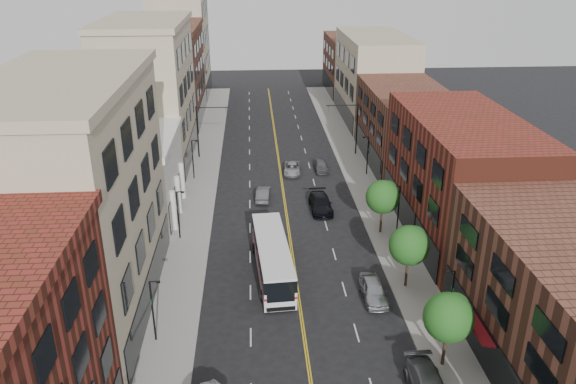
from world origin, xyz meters
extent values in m
cube|color=gray|center=(-10.00, 35.00, 0.07)|extent=(4.00, 110.00, 0.15)
cube|color=gray|center=(10.00, 35.00, 0.07)|extent=(4.00, 110.00, 0.15)
cube|color=tan|center=(-17.00, 13.00, 9.00)|extent=(10.00, 22.00, 18.00)
cube|color=silver|center=(-17.00, 31.00, 4.00)|extent=(10.00, 14.00, 8.00)
cube|color=tan|center=(-17.00, 48.00, 9.00)|extent=(10.00, 20.00, 18.00)
cube|color=brown|center=(-17.00, 68.00, 7.50)|extent=(10.00, 20.00, 15.00)
cube|color=tan|center=(-17.00, 86.00, 10.00)|extent=(10.00, 16.00, 20.00)
cube|color=maroon|center=(17.00, 24.00, 6.00)|extent=(10.00, 22.00, 12.00)
cube|color=brown|center=(17.00, 45.00, 5.00)|extent=(10.00, 20.00, 10.00)
cube|color=tan|center=(17.00, 66.00, 7.00)|extent=(10.00, 22.00, 14.00)
cube|color=brown|center=(17.00, 86.00, 5.50)|extent=(10.00, 18.00, 11.00)
cylinder|color=black|center=(9.30, 4.00, 1.40)|extent=(0.22, 0.22, 2.50)
sphere|color=#175118|center=(9.30, 4.00, 4.04)|extent=(3.40, 3.40, 3.40)
sphere|color=#175118|center=(9.80, 4.40, 4.55)|extent=(2.04, 2.04, 2.04)
cylinder|color=black|center=(9.30, 14.00, 1.40)|extent=(0.22, 0.22, 2.50)
sphere|color=#175118|center=(9.30, 14.00, 4.04)|extent=(3.40, 3.40, 3.40)
sphere|color=#175118|center=(9.80, 14.40, 4.55)|extent=(2.04, 2.04, 2.04)
cylinder|color=black|center=(9.30, 24.00, 1.40)|extent=(0.22, 0.22, 2.50)
sphere|color=#175118|center=(9.30, 24.00, 4.04)|extent=(3.40, 3.40, 3.40)
sphere|color=#175118|center=(9.80, 24.40, 4.55)|extent=(2.04, 2.04, 2.04)
cylinder|color=black|center=(-11.00, 8.00, 2.65)|extent=(0.14, 0.14, 5.00)
cylinder|color=black|center=(-10.65, 8.00, 5.15)|extent=(0.70, 0.10, 0.10)
cube|color=black|center=(-10.40, 8.00, 5.10)|extent=(0.28, 0.14, 0.14)
cube|color=#19592D|center=(-11.00, 8.00, 3.55)|extent=(0.04, 0.55, 0.35)
cylinder|color=black|center=(-11.00, 24.00, 2.65)|extent=(0.14, 0.14, 5.00)
cylinder|color=black|center=(-10.65, 24.00, 5.15)|extent=(0.70, 0.10, 0.10)
cube|color=black|center=(-10.40, 24.00, 5.10)|extent=(0.28, 0.14, 0.14)
cube|color=#19592D|center=(-11.00, 24.00, 3.55)|extent=(0.04, 0.55, 0.35)
cylinder|color=black|center=(-11.00, 40.00, 2.65)|extent=(0.14, 0.14, 5.00)
cylinder|color=black|center=(-10.65, 40.00, 5.15)|extent=(0.70, 0.10, 0.10)
cube|color=black|center=(-10.40, 40.00, 5.10)|extent=(0.28, 0.14, 0.14)
cube|color=#19592D|center=(-11.00, 40.00, 3.55)|extent=(0.04, 0.55, 0.35)
cylinder|color=black|center=(11.00, 8.00, 2.65)|extent=(0.14, 0.14, 5.00)
cylinder|color=black|center=(10.65, 8.00, 5.15)|extent=(0.70, 0.10, 0.10)
cube|color=black|center=(10.40, 8.00, 5.10)|extent=(0.28, 0.14, 0.14)
cube|color=#19592D|center=(11.00, 8.00, 3.55)|extent=(0.04, 0.55, 0.35)
cylinder|color=black|center=(11.00, 24.00, 2.65)|extent=(0.14, 0.14, 5.00)
cylinder|color=black|center=(10.65, 24.00, 5.15)|extent=(0.70, 0.10, 0.10)
cube|color=black|center=(10.40, 24.00, 5.10)|extent=(0.28, 0.14, 0.14)
cube|color=#19592D|center=(11.00, 24.00, 3.55)|extent=(0.04, 0.55, 0.35)
cylinder|color=black|center=(11.00, 40.00, 2.65)|extent=(0.14, 0.14, 5.00)
cylinder|color=black|center=(10.65, 40.00, 5.15)|extent=(0.70, 0.10, 0.10)
cube|color=black|center=(10.40, 40.00, 5.10)|extent=(0.28, 0.14, 0.14)
cube|color=#19592D|center=(11.00, 40.00, 3.55)|extent=(0.04, 0.55, 0.35)
cylinder|color=black|center=(-11.00, 48.00, 3.75)|extent=(0.18, 0.18, 7.20)
cylinder|color=black|center=(-8.80, 48.00, 7.15)|extent=(4.40, 0.12, 0.12)
imported|color=black|center=(-7.00, 48.00, 6.75)|extent=(0.15, 0.18, 0.90)
cylinder|color=black|center=(11.00, 48.00, 3.75)|extent=(0.18, 0.18, 7.20)
cylinder|color=black|center=(8.80, 48.00, 7.15)|extent=(4.40, 0.12, 0.12)
imported|color=black|center=(7.00, 48.00, 6.75)|extent=(0.15, 0.18, 0.90)
cube|color=silver|center=(-2.00, 16.86, 1.67)|extent=(3.45, 12.28, 2.93)
cube|color=black|center=(-2.00, 16.86, 2.38)|extent=(3.49, 12.33, 1.06)
cube|color=red|center=(-2.00, 16.86, 1.36)|extent=(3.49, 12.33, 0.22)
cube|color=black|center=(-1.59, 10.79, 1.92)|extent=(2.22, 0.21, 1.62)
cylinder|color=black|center=(-3.06, 12.74, 0.49)|extent=(0.35, 0.99, 0.97)
cylinder|color=black|center=(-0.39, 12.92, 0.49)|extent=(0.35, 0.99, 0.97)
cylinder|color=black|center=(-3.61, 20.81, 0.49)|extent=(0.35, 0.99, 0.97)
cylinder|color=black|center=(-0.94, 20.99, 0.49)|extent=(0.35, 0.99, 0.97)
imported|color=#9A9CA1|center=(6.17, 12.45, 0.81)|extent=(1.96, 4.78, 1.62)
imported|color=#47474C|center=(-2.44, 33.19, 0.70)|extent=(1.88, 4.39, 1.41)
imported|color=black|center=(3.85, 29.88, 0.81)|extent=(2.43, 5.65, 1.62)
imported|color=#A7A9AF|center=(1.50, 41.34, 0.64)|extent=(2.49, 4.76, 1.28)
imported|color=#4F5054|center=(5.37, 42.05, 0.70)|extent=(1.69, 4.14, 1.41)
camera|label=1|loc=(-3.44, -26.32, 26.61)|focal=35.00mm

